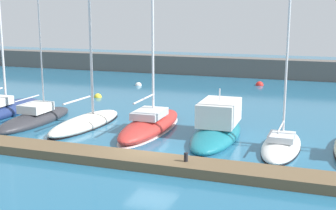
{
  "coord_description": "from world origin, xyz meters",
  "views": [
    {
      "loc": [
        8.85,
        -22.09,
        7.8
      ],
      "look_at": [
        -0.7,
        4.63,
        1.9
      ],
      "focal_mm": 49.14,
      "sensor_mm": 36.0,
      "label": 1
    }
  ],
  "objects_px": {
    "motorboat_teal_fifth": "(217,127)",
    "dock_bollard": "(186,157)",
    "sailboat_charcoal_second": "(35,118)",
    "mooring_buoy_red": "(260,85)",
    "sailboat_ivory_third": "(86,121)",
    "sailboat_white_sixth": "(281,145)",
    "mooring_buoy_white": "(138,85)",
    "mooring_buoy_yellow": "(98,97)",
    "sailboat_red_fourth": "(150,124)"
  },
  "relations": [
    {
      "from": "mooring_buoy_yellow",
      "to": "dock_bollard",
      "type": "height_order",
      "value": "dock_bollard"
    },
    {
      "from": "motorboat_teal_fifth",
      "to": "mooring_buoy_yellow",
      "type": "bearing_deg",
      "value": 53.97
    },
    {
      "from": "sailboat_white_sixth",
      "to": "mooring_buoy_yellow",
      "type": "bearing_deg",
      "value": 59.37
    },
    {
      "from": "sailboat_ivory_third",
      "to": "mooring_buoy_red",
      "type": "distance_m",
      "value": 23.02
    },
    {
      "from": "sailboat_white_sixth",
      "to": "mooring_buoy_white",
      "type": "relative_size",
      "value": 17.41
    },
    {
      "from": "sailboat_ivory_third",
      "to": "motorboat_teal_fifth",
      "type": "height_order",
      "value": "sailboat_ivory_third"
    },
    {
      "from": "sailboat_charcoal_second",
      "to": "sailboat_white_sixth",
      "type": "distance_m",
      "value": 17.06
    },
    {
      "from": "sailboat_white_sixth",
      "to": "mooring_buoy_red",
      "type": "relative_size",
      "value": 14.11
    },
    {
      "from": "mooring_buoy_white",
      "to": "mooring_buoy_red",
      "type": "height_order",
      "value": "mooring_buoy_red"
    },
    {
      "from": "sailboat_white_sixth",
      "to": "dock_bollard",
      "type": "xyz_separation_m",
      "value": [
        -4.04,
        -5.31,
        0.45
      ]
    },
    {
      "from": "mooring_buoy_white",
      "to": "mooring_buoy_yellow",
      "type": "xyz_separation_m",
      "value": [
        -0.86,
        -7.32,
        0.0
      ]
    },
    {
      "from": "sailboat_charcoal_second",
      "to": "mooring_buoy_white",
      "type": "distance_m",
      "value": 17.27
    },
    {
      "from": "sailboat_white_sixth",
      "to": "mooring_buoy_white",
      "type": "distance_m",
      "value": 24.36
    },
    {
      "from": "mooring_buoy_red",
      "to": "sailboat_ivory_third",
      "type": "bearing_deg",
      "value": -111.82
    },
    {
      "from": "sailboat_ivory_third",
      "to": "mooring_buoy_white",
      "type": "height_order",
      "value": "sailboat_ivory_third"
    },
    {
      "from": "sailboat_charcoal_second",
      "to": "sailboat_ivory_third",
      "type": "xyz_separation_m",
      "value": [
        3.9,
        0.26,
        0.03
      ]
    },
    {
      "from": "mooring_buoy_white",
      "to": "mooring_buoy_yellow",
      "type": "height_order",
      "value": "mooring_buoy_yellow"
    },
    {
      "from": "motorboat_teal_fifth",
      "to": "mooring_buoy_yellow",
      "type": "height_order",
      "value": "motorboat_teal_fifth"
    },
    {
      "from": "sailboat_charcoal_second",
      "to": "mooring_buoy_white",
      "type": "height_order",
      "value": "sailboat_charcoal_second"
    },
    {
      "from": "motorboat_teal_fifth",
      "to": "sailboat_white_sixth",
      "type": "height_order",
      "value": "sailboat_white_sixth"
    },
    {
      "from": "sailboat_red_fourth",
      "to": "mooring_buoy_yellow",
      "type": "bearing_deg",
      "value": 43.09
    },
    {
      "from": "sailboat_ivory_third",
      "to": "sailboat_white_sixth",
      "type": "xyz_separation_m",
      "value": [
        13.15,
        -0.88,
        -0.07
      ]
    },
    {
      "from": "sailboat_ivory_third",
      "to": "sailboat_white_sixth",
      "type": "height_order",
      "value": "sailboat_ivory_third"
    },
    {
      "from": "sailboat_charcoal_second",
      "to": "dock_bollard",
      "type": "bearing_deg",
      "value": -113.51
    },
    {
      "from": "sailboat_white_sixth",
      "to": "mooring_buoy_red",
      "type": "bearing_deg",
      "value": 12.27
    },
    {
      "from": "sailboat_ivory_third",
      "to": "sailboat_red_fourth",
      "type": "distance_m",
      "value": 4.59
    },
    {
      "from": "mooring_buoy_yellow",
      "to": "dock_bollard",
      "type": "distance_m",
      "value": 20.76
    },
    {
      "from": "mooring_buoy_white",
      "to": "sailboat_charcoal_second",
      "type": "bearing_deg",
      "value": -91.67
    },
    {
      "from": "motorboat_teal_fifth",
      "to": "dock_bollard",
      "type": "distance_m",
      "value": 6.56
    },
    {
      "from": "mooring_buoy_red",
      "to": "sailboat_red_fourth",
      "type": "bearing_deg",
      "value": -100.8
    },
    {
      "from": "sailboat_red_fourth",
      "to": "mooring_buoy_white",
      "type": "height_order",
      "value": "sailboat_red_fourth"
    },
    {
      "from": "sailboat_charcoal_second",
      "to": "mooring_buoy_yellow",
      "type": "distance_m",
      "value": 9.95
    },
    {
      "from": "sailboat_ivory_third",
      "to": "mooring_buoy_white",
      "type": "bearing_deg",
      "value": 15.6
    },
    {
      "from": "sailboat_charcoal_second",
      "to": "sailboat_red_fourth",
      "type": "relative_size",
      "value": 0.89
    },
    {
      "from": "sailboat_white_sixth",
      "to": "mooring_buoy_white",
      "type": "xyz_separation_m",
      "value": [
        -16.55,
        17.88,
        -0.26
      ]
    },
    {
      "from": "dock_bollard",
      "to": "sailboat_ivory_third",
      "type": "bearing_deg",
      "value": 145.84
    },
    {
      "from": "sailboat_charcoal_second",
      "to": "sailboat_red_fourth",
      "type": "bearing_deg",
      "value": -84.22
    },
    {
      "from": "mooring_buoy_red",
      "to": "dock_bollard",
      "type": "distance_m",
      "value": 27.56
    },
    {
      "from": "sailboat_ivory_third",
      "to": "motorboat_teal_fifth",
      "type": "xyz_separation_m",
      "value": [
        9.1,
        0.38,
        0.3
      ]
    },
    {
      "from": "sailboat_ivory_third",
      "to": "sailboat_white_sixth",
      "type": "relative_size",
      "value": 1.09
    },
    {
      "from": "sailboat_charcoal_second",
      "to": "mooring_buoy_red",
      "type": "distance_m",
      "value": 24.96
    },
    {
      "from": "sailboat_ivory_third",
      "to": "mooring_buoy_red",
      "type": "height_order",
      "value": "sailboat_ivory_third"
    },
    {
      "from": "sailboat_red_fourth",
      "to": "motorboat_teal_fifth",
      "type": "height_order",
      "value": "sailboat_red_fourth"
    },
    {
      "from": "sailboat_red_fourth",
      "to": "mooring_buoy_white",
      "type": "relative_size",
      "value": 20.11
    },
    {
      "from": "sailboat_ivory_third",
      "to": "sailboat_white_sixth",
      "type": "distance_m",
      "value": 13.18
    },
    {
      "from": "mooring_buoy_white",
      "to": "dock_bollard",
      "type": "relative_size",
      "value": 1.55
    },
    {
      "from": "sailboat_charcoal_second",
      "to": "sailboat_white_sixth",
      "type": "xyz_separation_m",
      "value": [
        17.05,
        -0.61,
        -0.03
      ]
    },
    {
      "from": "motorboat_teal_fifth",
      "to": "mooring_buoy_white",
      "type": "bearing_deg",
      "value": 35.76
    },
    {
      "from": "sailboat_ivory_third",
      "to": "mooring_buoy_yellow",
      "type": "height_order",
      "value": "sailboat_ivory_third"
    },
    {
      "from": "motorboat_teal_fifth",
      "to": "dock_bollard",
      "type": "xyz_separation_m",
      "value": [
        0.01,
        -6.56,
        0.08
      ]
    }
  ]
}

